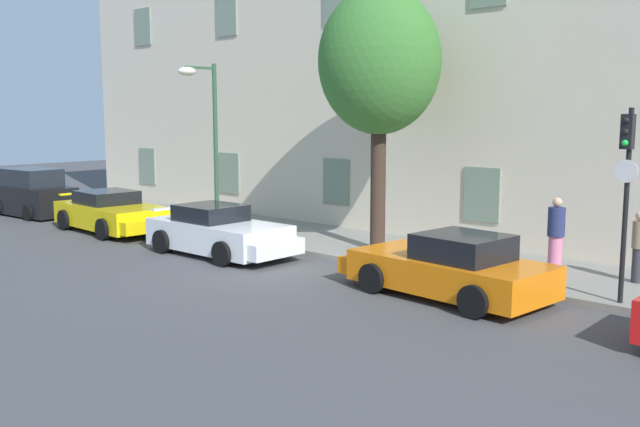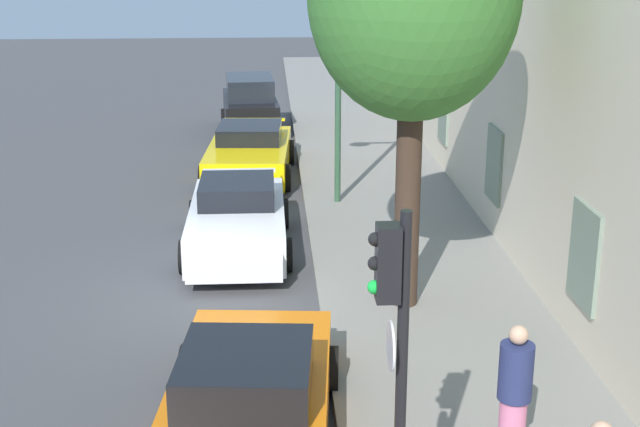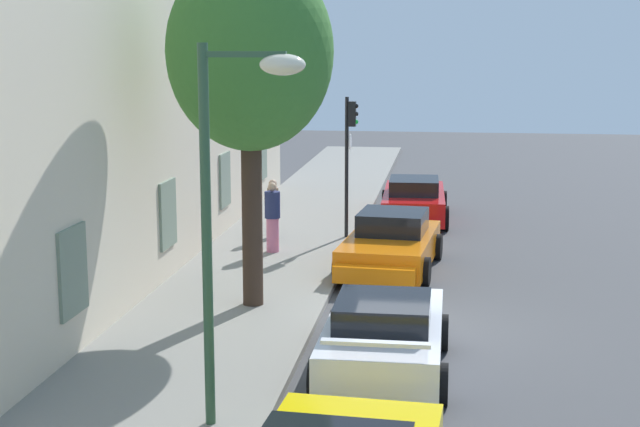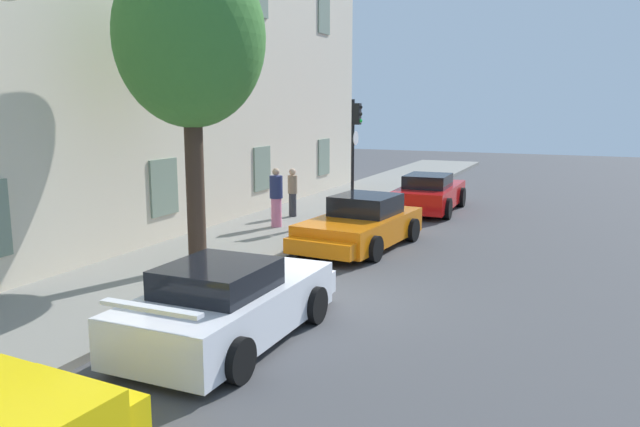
{
  "view_description": "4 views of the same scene",
  "coord_description": "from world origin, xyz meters",
  "px_view_note": "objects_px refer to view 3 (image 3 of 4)",
  "views": [
    {
      "loc": [
        12.51,
        -11.78,
        3.83
      ],
      "look_at": [
        0.35,
        1.58,
        1.28
      ],
      "focal_mm": 40.01,
      "sensor_mm": 36.0,
      "label": 1
    },
    {
      "loc": [
        14.54,
        1.14,
        6.08
      ],
      "look_at": [
        -0.5,
        2.02,
        1.32
      ],
      "focal_mm": 50.14,
      "sensor_mm": 36.0,
      "label": 2
    },
    {
      "loc": [
        -17.07,
        -0.5,
        5.35
      ],
      "look_at": [
        2.19,
        2.19,
        1.79
      ],
      "focal_mm": 52.49,
      "sensor_mm": 36.0,
      "label": 3
    },
    {
      "loc": [
        -10.43,
        -4.65,
        3.74
      ],
      "look_at": [
        1.72,
        0.72,
        1.4
      ],
      "focal_mm": 34.43,
      "sensor_mm": 36.0,
      "label": 4
    }
  ],
  "objects_px": {
    "traffic_light": "(350,142)",
    "sportscar_white_middle": "(390,247)",
    "sportscar_tail_end": "(414,200)",
    "street_lamp": "(238,164)",
    "pedestrian_strolling": "(273,208)",
    "tree_midblock": "(250,54)",
    "pedestrian_admiring": "(272,217)",
    "sportscar_yellow_flank": "(385,335)"
  },
  "relations": [
    {
      "from": "traffic_light",
      "to": "sportscar_white_middle",
      "type": "bearing_deg",
      "value": -157.47
    },
    {
      "from": "sportscar_tail_end",
      "to": "traffic_light",
      "type": "relative_size",
      "value": 1.31
    },
    {
      "from": "traffic_light",
      "to": "street_lamp",
      "type": "relative_size",
      "value": 0.73
    },
    {
      "from": "street_lamp",
      "to": "pedestrian_strolling",
      "type": "height_order",
      "value": "street_lamp"
    },
    {
      "from": "tree_midblock",
      "to": "traffic_light",
      "type": "relative_size",
      "value": 1.84
    },
    {
      "from": "traffic_light",
      "to": "pedestrian_strolling",
      "type": "height_order",
      "value": "traffic_light"
    },
    {
      "from": "street_lamp",
      "to": "pedestrian_admiring",
      "type": "xyz_separation_m",
      "value": [
        10.77,
        1.62,
        -2.74
      ]
    },
    {
      "from": "tree_midblock",
      "to": "pedestrian_strolling",
      "type": "bearing_deg",
      "value": 7.27
    },
    {
      "from": "sportscar_yellow_flank",
      "to": "tree_midblock",
      "type": "distance_m",
      "value": 6.2
    },
    {
      "from": "sportscar_tail_end",
      "to": "sportscar_white_middle",
      "type": "bearing_deg",
      "value": 177.35
    },
    {
      "from": "sportscar_white_middle",
      "to": "street_lamp",
      "type": "xyz_separation_m",
      "value": [
        -9.7,
        1.4,
        3.19
      ]
    },
    {
      "from": "pedestrian_admiring",
      "to": "pedestrian_strolling",
      "type": "relative_size",
      "value": 1.12
    },
    {
      "from": "sportscar_tail_end",
      "to": "traffic_light",
      "type": "bearing_deg",
      "value": 155.07
    },
    {
      "from": "tree_midblock",
      "to": "street_lamp",
      "type": "height_order",
      "value": "tree_midblock"
    },
    {
      "from": "pedestrian_admiring",
      "to": "pedestrian_strolling",
      "type": "bearing_deg",
      "value": 10.44
    },
    {
      "from": "sportscar_tail_end",
      "to": "pedestrian_admiring",
      "type": "distance_m",
      "value": 6.5
    },
    {
      "from": "sportscar_yellow_flank",
      "to": "street_lamp",
      "type": "bearing_deg",
      "value": 148.53
    },
    {
      "from": "sportscar_white_middle",
      "to": "pedestrian_admiring",
      "type": "distance_m",
      "value": 3.23
    },
    {
      "from": "sportscar_tail_end",
      "to": "street_lamp",
      "type": "distance_m",
      "value": 16.72
    },
    {
      "from": "sportscar_yellow_flank",
      "to": "pedestrian_strolling",
      "type": "xyz_separation_m",
      "value": [
        9.63,
        3.71,
        0.37
      ]
    },
    {
      "from": "street_lamp",
      "to": "pedestrian_admiring",
      "type": "relative_size",
      "value": 2.95
    },
    {
      "from": "sportscar_white_middle",
      "to": "sportscar_tail_end",
      "type": "height_order",
      "value": "sportscar_white_middle"
    },
    {
      "from": "pedestrian_admiring",
      "to": "sportscar_tail_end",
      "type": "bearing_deg",
      "value": -30.89
    },
    {
      "from": "sportscar_yellow_flank",
      "to": "traffic_light",
      "type": "height_order",
      "value": "traffic_light"
    },
    {
      "from": "sportscar_white_middle",
      "to": "pedestrian_admiring",
      "type": "bearing_deg",
      "value": 70.62
    },
    {
      "from": "traffic_light",
      "to": "pedestrian_strolling",
      "type": "relative_size",
      "value": 2.39
    },
    {
      "from": "tree_midblock",
      "to": "pedestrian_admiring",
      "type": "relative_size",
      "value": 3.94
    },
    {
      "from": "sportscar_tail_end",
      "to": "traffic_light",
      "type": "distance_m",
      "value": 4.37
    },
    {
      "from": "sportscar_yellow_flank",
      "to": "tree_midblock",
      "type": "bearing_deg",
      "value": 42.97
    },
    {
      "from": "sportscar_yellow_flank",
      "to": "sportscar_tail_end",
      "type": "relative_size",
      "value": 0.91
    },
    {
      "from": "sportscar_yellow_flank",
      "to": "pedestrian_admiring",
      "type": "xyz_separation_m",
      "value": [
        7.88,
        3.39,
        0.45
      ]
    },
    {
      "from": "sportscar_tail_end",
      "to": "tree_midblock",
      "type": "relative_size",
      "value": 0.71
    },
    {
      "from": "sportscar_white_middle",
      "to": "pedestrian_strolling",
      "type": "xyz_separation_m",
      "value": [
        2.81,
        3.34,
        0.37
      ]
    },
    {
      "from": "sportscar_tail_end",
      "to": "street_lamp",
      "type": "relative_size",
      "value": 0.95
    },
    {
      "from": "sportscar_tail_end",
      "to": "pedestrian_strolling",
      "type": "xyz_separation_m",
      "value": [
        -3.82,
        3.65,
        0.35
      ]
    },
    {
      "from": "pedestrian_admiring",
      "to": "pedestrian_strolling",
      "type": "xyz_separation_m",
      "value": [
        1.75,
        0.32,
        -0.08
      ]
    },
    {
      "from": "sportscar_yellow_flank",
      "to": "tree_midblock",
      "type": "height_order",
      "value": "tree_midblock"
    },
    {
      "from": "traffic_light",
      "to": "street_lamp",
      "type": "bearing_deg",
      "value": 179.59
    },
    {
      "from": "tree_midblock",
      "to": "pedestrian_strolling",
      "type": "height_order",
      "value": "tree_midblock"
    },
    {
      "from": "traffic_light",
      "to": "pedestrian_strolling",
      "type": "bearing_deg",
      "value": 99.55
    },
    {
      "from": "sportscar_white_middle",
      "to": "pedestrian_admiring",
      "type": "relative_size",
      "value": 2.67
    },
    {
      "from": "street_lamp",
      "to": "pedestrian_strolling",
      "type": "xyz_separation_m",
      "value": [
        12.51,
        1.94,
        -2.82
      ]
    }
  ]
}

